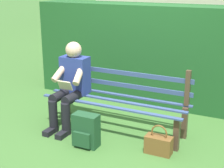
% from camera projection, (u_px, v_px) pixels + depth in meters
% --- Properties ---
extents(ground, '(60.00, 60.00, 0.00)m').
position_uv_depth(ground, '(115.00, 130.00, 4.64)').
color(ground, '#3D6B2D').
extents(park_bench, '(1.96, 0.53, 0.90)m').
position_uv_depth(park_bench, '(118.00, 98.00, 4.57)').
color(park_bench, '#4C3828').
rests_on(park_bench, ground).
extents(person_seated, '(0.44, 0.73, 1.17)m').
position_uv_depth(person_seated, '(71.00, 83.00, 4.63)').
color(person_seated, navy).
rests_on(person_seated, ground).
extents(hedge_backdrop, '(4.59, 0.74, 1.66)m').
position_uv_depth(hedge_backdrop, '(172.00, 54.00, 5.40)').
color(hedge_backdrop, '#1E5123').
rests_on(hedge_backdrop, ground).
extents(backpack, '(0.32, 0.24, 0.42)m').
position_uv_depth(backpack, '(86.00, 131.00, 4.14)').
color(backpack, '#1E4728').
rests_on(backpack, ground).
extents(handbag, '(0.32, 0.15, 0.37)m').
position_uv_depth(handbag, '(159.00, 144.00, 3.99)').
color(handbag, brown).
rests_on(handbag, ground).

